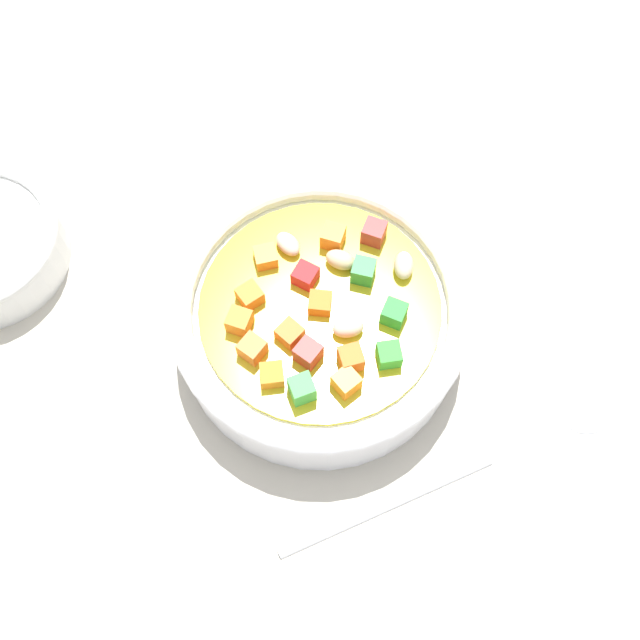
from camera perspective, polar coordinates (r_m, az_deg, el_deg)
ground_plane at (r=52.87cm, az=0.00°, el=-1.56°), size 140.00×140.00×2.00cm
soup_bowl_main at (r=49.28cm, az=0.01°, el=0.19°), size 19.16×19.16×6.23cm
spoon at (r=50.06cm, az=12.82°, el=-10.05°), size 2.73×24.23×0.75cm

